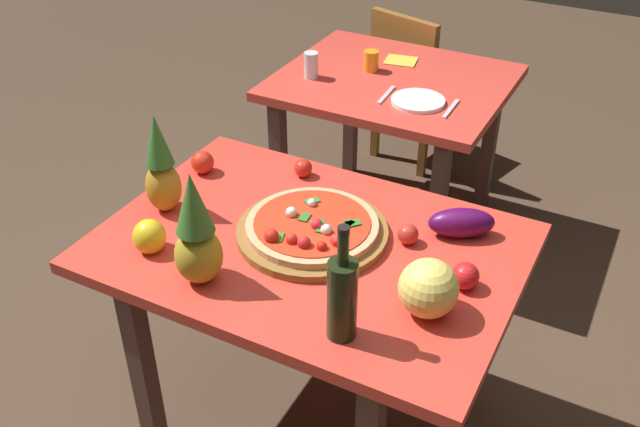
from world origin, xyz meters
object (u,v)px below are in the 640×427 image
Objects in this scene: pizza at (312,226)px; knife_utensil at (451,109)px; display_table at (310,268)px; pineapple_right at (196,234)px; melon at (428,288)px; tomato_by_bottle at (203,162)px; dining_chair at (413,79)px; drinking_glass_water at (311,65)px; pineapple_left at (161,169)px; bell_pepper at (149,237)px; wine_bottle at (342,297)px; background_table at (392,102)px; eggplant at (461,223)px; tomato_at_corner at (408,234)px; fork_utensil at (386,95)px; dinner_plate at (418,101)px; pizza_board at (312,232)px; drinking_glass_juice at (371,61)px; tomato_beside_pepper at (303,168)px; tomato_near_board at (465,276)px; napkin_folded at (401,61)px.

knife_utensil is at bearing 85.30° from pizza.
pineapple_right is at bearing -122.78° from display_table.
tomato_by_bottle is at bearing 161.49° from melon.
dining_chair is 7.58× the size of drinking_glass_water.
pineapple_left is 0.24m from bell_pepper.
wine_bottle is 1.60m from drinking_glass_water.
bell_pepper is at bearing -74.21° from tomato_by_bottle.
eggplant is (0.63, -0.98, 0.16)m from background_table.
eggplant reaches higher than tomato_at_corner.
eggplant is at bearing 131.05° from dining_chair.
eggplant is at bearing 94.93° from melon.
pineapple_left is at bearing -161.17° from eggplant.
fork_utensil is (0.36, -0.02, -0.05)m from drinking_glass_water.
knife_utensil is at bearing 97.61° from wine_bottle.
drinking_glass_water is at bearing 129.56° from melon.
bell_pepper is (-0.39, -0.25, 0.14)m from display_table.
dinner_plate is (0.18, -0.18, 0.12)m from background_table.
pizza_board is 2.28× the size of eggplant.
tomato_at_corner is 0.69× the size of drinking_glass_juice.
dining_chair reaches higher than background_table.
drinking_glass_water reaches higher than tomato_beside_pepper.
tomato_near_board is (0.22, 0.32, -0.08)m from wine_bottle.
tomato_by_bottle is at bearing -104.44° from background_table.
melon is at bearing -111.52° from tomato_near_board.
napkin_folded reaches higher than background_table.
bell_pepper is (-0.14, -1.47, 0.16)m from background_table.
drinking_glass_juice is (0.02, -0.62, 0.33)m from dining_chair.
tomato_at_corner is 0.93m from knife_utensil.
drinking_glass_water is (-0.05, 0.88, 0.02)m from tomato_by_bottle.
melon is (0.81, -2.00, 0.37)m from dining_chair.
pizza_board is at bearing 105.37° from display_table.
eggplant is at bearing -53.28° from drinking_glass_juice.
pineapple_right reaches higher than knife_utensil.
background_table is 0.20m from drinking_glass_juice.
tomato_by_bottle is at bearing 96.51° from pineapple_left.
dinner_plate reaches higher than fork_utensil.
drinking_glass_juice is 0.65× the size of napkin_folded.
background_table is 0.22m from fork_utensil.
fork_utensil is (-0.46, 0.91, -0.03)m from tomato_at_corner.
pizza_board is at bearing -151.89° from eggplant.
tomato_near_board is at bearing -9.72° from tomato_by_bottle.
pineapple_right is at bearing -92.28° from fork_utensil.
pineapple_left is 1.32m from drinking_glass_juice.
wine_bottle is 0.45m from tomato_at_corner.
wine_bottle is at bearing -90.24° from tomato_at_corner.
dinner_plate is (0.14, 0.72, -0.02)m from tomato_beside_pepper.
dining_chair is at bearing 111.59° from dinner_plate.
pizza_board is (0.24, -1.19, 0.13)m from background_table.
display_table is at bearing -73.54° from drinking_glass_juice.
bell_pepper is at bearing 175.02° from wine_bottle.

